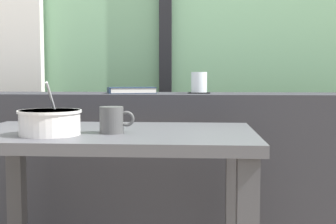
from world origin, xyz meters
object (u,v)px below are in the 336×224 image
object	(u,v)px
breakfast_table	(111,171)
juice_glass	(199,83)
ceramic_mug	(112,120)
closed_book	(131,90)
soup_bowl	(50,123)
coaster_square	(199,93)

from	to	relation	value
breakfast_table	juice_glass	bearing A→B (deg)	64.49
breakfast_table	ceramic_mug	distance (m)	0.19
ceramic_mug	closed_book	bearing A→B (deg)	93.50
breakfast_table	soup_bowl	distance (m)	0.27
coaster_square	closed_book	size ratio (longest dim) A/B	0.41
soup_bowl	closed_book	bearing A→B (deg)	78.84
breakfast_table	coaster_square	size ratio (longest dim) A/B	9.60
closed_book	ceramic_mug	xyz separation A→B (m)	(0.04, -0.67, -0.07)
closed_book	breakfast_table	bearing A→B (deg)	-87.97
closed_book	ceramic_mug	distance (m)	0.68
juice_glass	ceramic_mug	xyz separation A→B (m)	(-0.27, -0.68, -0.11)
ceramic_mug	coaster_square	bearing A→B (deg)	68.00
breakfast_table	juice_glass	distance (m)	0.74
soup_bowl	ceramic_mug	bearing A→B (deg)	16.54
juice_glass	soup_bowl	size ratio (longest dim) A/B	0.48
breakfast_table	closed_book	distance (m)	0.66
juice_glass	soup_bowl	bearing A→B (deg)	-122.02
juice_glass	ceramic_mug	bearing A→B (deg)	-112.00
juice_glass	ceramic_mug	distance (m)	0.74
breakfast_table	juice_glass	size ratio (longest dim) A/B	10.29
coaster_square	juice_glass	size ratio (longest dim) A/B	1.07
juice_glass	ceramic_mug	size ratio (longest dim) A/B	0.83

